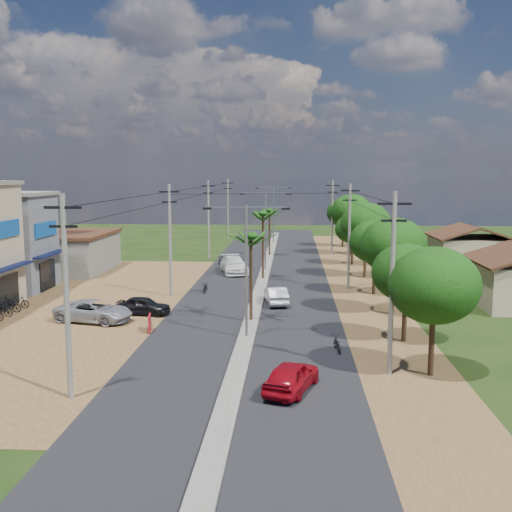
{
  "coord_description": "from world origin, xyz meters",
  "views": [
    {
      "loc": [
        2.67,
        -34.7,
        9.82
      ],
      "look_at": [
        -0.32,
        14.6,
        3.0
      ],
      "focal_mm": 42.0,
      "sensor_mm": 36.0,
      "label": 1
    }
  ],
  "objects_px": {
    "car_parked_silver": "(94,312)",
    "moto_rider_east": "(337,344)",
    "car_silver_mid": "(276,296)",
    "roadside_sign": "(150,324)",
    "car_red_near": "(291,377)",
    "car_white_far": "(234,265)",
    "car_parked_dark": "(143,306)"
  },
  "relations": [
    {
      "from": "car_white_far",
      "to": "roadside_sign",
      "type": "distance_m",
      "value": 22.54
    },
    {
      "from": "car_red_near",
      "to": "car_parked_dark",
      "type": "distance_m",
      "value": 17.6
    },
    {
      "from": "car_silver_mid",
      "to": "car_white_far",
      "type": "xyz_separation_m",
      "value": [
        -4.55,
        13.91,
        0.14
      ]
    },
    {
      "from": "car_parked_silver",
      "to": "moto_rider_east",
      "type": "bearing_deg",
      "value": -97.83
    },
    {
      "from": "car_parked_silver",
      "to": "car_silver_mid",
      "type": "bearing_deg",
      "value": -50.4
    },
    {
      "from": "car_red_near",
      "to": "car_silver_mid",
      "type": "xyz_separation_m",
      "value": [
        -1.2,
        18.2,
        -0.02
      ]
    },
    {
      "from": "moto_rider_east",
      "to": "roadside_sign",
      "type": "relative_size",
      "value": 1.23
    },
    {
      "from": "car_parked_silver",
      "to": "car_red_near",
      "type": "bearing_deg",
      "value": -120.17
    },
    {
      "from": "car_red_near",
      "to": "car_parked_silver",
      "type": "relative_size",
      "value": 0.79
    },
    {
      "from": "moto_rider_east",
      "to": "car_white_far",
      "type": "bearing_deg",
      "value": -79.04
    },
    {
      "from": "car_parked_dark",
      "to": "moto_rider_east",
      "type": "relative_size",
      "value": 2.34
    },
    {
      "from": "car_red_near",
      "to": "car_parked_silver",
      "type": "xyz_separation_m",
      "value": [
        -13.14,
        12.05,
        0.02
      ]
    },
    {
      "from": "car_red_near",
      "to": "car_parked_dark",
      "type": "relative_size",
      "value": 1.08
    },
    {
      "from": "car_white_far",
      "to": "car_parked_silver",
      "type": "distance_m",
      "value": 21.38
    },
    {
      "from": "car_silver_mid",
      "to": "roadside_sign",
      "type": "height_order",
      "value": "car_silver_mid"
    },
    {
      "from": "car_red_near",
      "to": "car_silver_mid",
      "type": "distance_m",
      "value": 18.24
    },
    {
      "from": "car_parked_silver",
      "to": "roadside_sign",
      "type": "xyz_separation_m",
      "value": [
        4.29,
        -2.27,
        -0.17
      ]
    },
    {
      "from": "roadside_sign",
      "to": "car_parked_silver",
      "type": "bearing_deg",
      "value": 142.1
    },
    {
      "from": "moto_rider_east",
      "to": "car_parked_silver",
      "type": "bearing_deg",
      "value": -26.95
    },
    {
      "from": "car_silver_mid",
      "to": "roadside_sign",
      "type": "bearing_deg",
      "value": 38.23
    },
    {
      "from": "car_red_near",
      "to": "car_parked_dark",
      "type": "xyz_separation_m",
      "value": [
        -10.35,
        14.23,
        -0.05
      ]
    },
    {
      "from": "car_red_near",
      "to": "roadside_sign",
      "type": "height_order",
      "value": "car_red_near"
    },
    {
      "from": "car_silver_mid",
      "to": "car_white_far",
      "type": "height_order",
      "value": "car_white_far"
    },
    {
      "from": "car_silver_mid",
      "to": "car_white_far",
      "type": "relative_size",
      "value": 0.73
    },
    {
      "from": "car_parked_silver",
      "to": "car_white_far",
      "type": "bearing_deg",
      "value": -7.87
    },
    {
      "from": "car_white_far",
      "to": "car_parked_silver",
      "type": "bearing_deg",
      "value": -124.48
    },
    {
      "from": "car_parked_silver",
      "to": "moto_rider_east",
      "type": "distance_m",
      "value": 16.67
    },
    {
      "from": "car_white_far",
      "to": "moto_rider_east",
      "type": "relative_size",
      "value": 3.45
    },
    {
      "from": "car_white_far",
      "to": "moto_rider_east",
      "type": "height_order",
      "value": "car_white_far"
    },
    {
      "from": "roadside_sign",
      "to": "car_parked_dark",
      "type": "bearing_deg",
      "value": 98.6
    },
    {
      "from": "car_parked_silver",
      "to": "moto_rider_east",
      "type": "xyz_separation_m",
      "value": [
        15.64,
        -5.75,
        -0.29
      ]
    },
    {
      "from": "car_red_near",
      "to": "car_white_far",
      "type": "relative_size",
      "value": 0.73
    }
  ]
}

